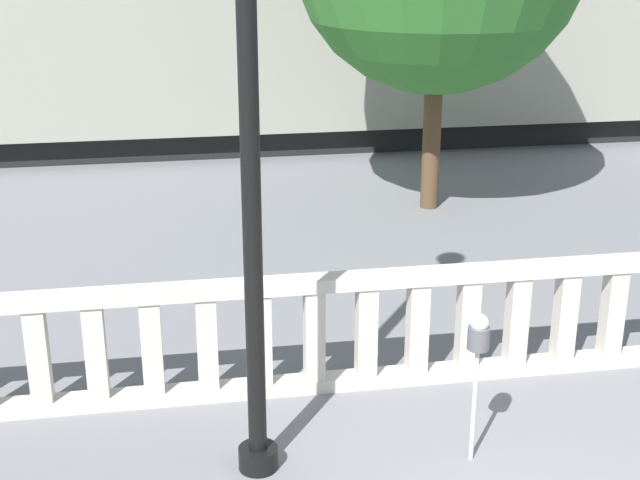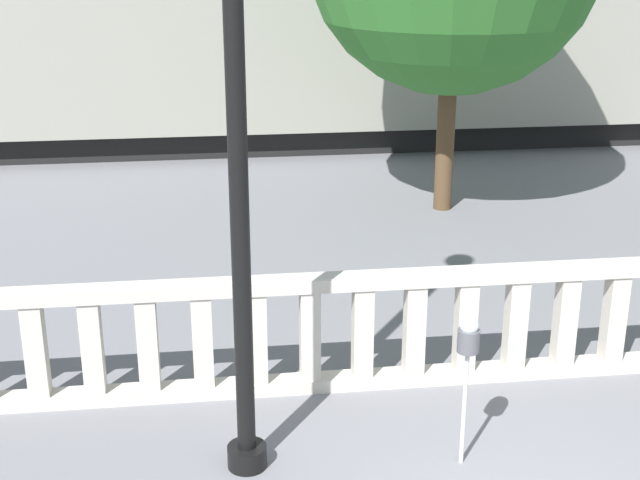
% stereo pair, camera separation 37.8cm
% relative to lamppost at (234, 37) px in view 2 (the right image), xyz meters
% --- Properties ---
extents(balustrade, '(12.95, 0.24, 1.25)m').
position_rel_lamppost_xyz_m(balustrade, '(2.06, 1.30, -3.11)').
color(balustrade, '#BCB5A8').
rests_on(balustrade, ground).
extents(lamppost, '(0.40, 0.40, 6.59)m').
position_rel_lamppost_xyz_m(lamppost, '(0.00, 0.00, 0.00)').
color(lamppost, black).
rests_on(lamppost, ground).
extents(parking_meter, '(0.19, 0.19, 1.42)m').
position_rel_lamppost_xyz_m(parking_meter, '(1.89, -0.19, -2.58)').
color(parking_meter, silver).
rests_on(parking_meter, ground).
extents(train_near, '(24.92, 3.15, 4.22)m').
position_rel_lamppost_xyz_m(train_near, '(-1.82, 12.36, -1.84)').
color(train_near, black).
rests_on(train_near, ground).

